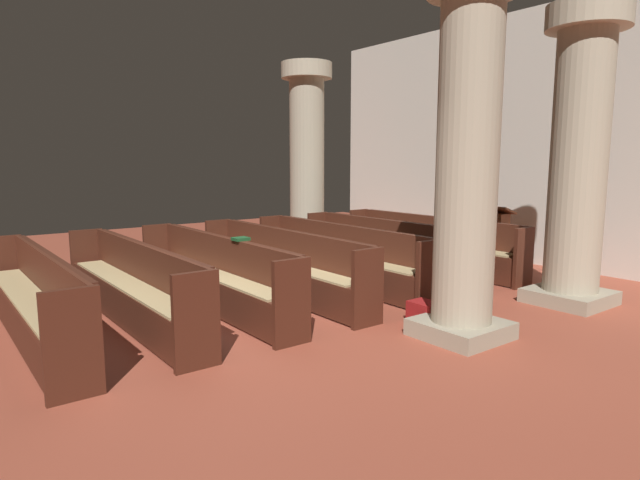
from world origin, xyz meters
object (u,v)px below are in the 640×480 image
Objects in this scene: pew_row_5 at (131,282)px; pew_row_6 at (32,295)px; pillar_far_side at (307,156)px; pillar_aisle_rear at (468,152)px; pew_row_0 at (429,241)px; lectern at (498,242)px; pillar_aisle_side at (579,154)px; kneeler_box_red at (425,313)px; hymn_book at (241,239)px; pew_row_3 at (280,261)px; pew_row_2 at (337,254)px; pew_row_4 at (212,271)px; pew_row_1 at (387,247)px.

pew_row_6 is (0.00, -1.03, 0.00)m from pew_row_5.
pillar_far_side is 1.00× the size of pillar_aisle_rear.
lectern is (0.67, 1.03, -0.02)m from pew_row_0.
pillar_aisle_side reaches higher than kneeler_box_red.
lectern is 4.98m from hymn_book.
pew_row_3 is at bearing -90.00° from pew_row_0.
pew_row_3 is (0.00, -3.08, 0.00)m from pew_row_0.
lectern is (3.30, 1.73, -1.49)m from pillar_far_side.
pew_row_2 is 1.00× the size of pew_row_3.
lectern is (0.67, 7.19, -0.02)m from pew_row_6.
pew_row_3 is 0.99× the size of pillar_aisle_rear.
hymn_book is at bearing -92.90° from lectern.
pew_row_3 is 3.11m from pillar_aisle_rear.
pew_row_4 and pew_row_6 have the same top height.
pillar_far_side reaches higher than pew_row_4.
pew_row_4 is 1.00× the size of pew_row_6.
pew_row_4 is at bearing -90.00° from pew_row_3.
pew_row_0 is 1.03m from pew_row_1.
kneeler_box_red is (2.13, 3.68, -0.35)m from pew_row_6.
lectern is at bearing 72.05° from pew_row_1.
kneeler_box_red is (2.13, -1.46, -0.35)m from pew_row_1.
pew_row_0 is 20.00× the size of hymn_book.
pew_row_1 is (0.00, -1.03, 0.00)m from pew_row_0.
pew_row_6 is at bearing -90.00° from pew_row_1.
pew_row_6 is at bearing -64.27° from pillar_far_side.
pew_row_0 is 3.41× the size of lectern.
pew_row_3 reaches higher than kneeler_box_red.
pew_row_4 is (0.00, -1.03, 0.00)m from pew_row_3.
pew_row_0 is at bearing 173.44° from pillar_aisle_side.
pillar_far_side reaches higher than lectern.
pillar_aisle_rear is (2.68, 1.56, 1.47)m from pew_row_4.
pillar_aisle_rear is 3.46× the size of lectern.
pew_row_0 is 3.10m from pillar_far_side.
pillar_aisle_side is (2.68, -0.31, 1.47)m from pew_row_0.
pillar_aisle_side is 20.27× the size of hymn_book.
pew_row_1 is 3.03m from pillar_far_side.
pillar_aisle_side is at bearing -6.56° from pew_row_0.
pillar_aisle_side is at bearing 65.39° from pew_row_6.
pew_row_0 is 1.00× the size of pew_row_4.
pew_row_3 is 4.16m from lectern.
kneeler_box_red is (4.76, -1.78, -1.82)m from pillar_far_side.
pillar_aisle_side is at bearing -33.49° from lectern.
pew_row_5 is at bearing -128.71° from kneeler_box_red.
pew_row_2 is at bearing 90.00° from pew_row_6.
pew_row_2 and pew_row_3 have the same top height.
lectern is at bearing 83.84° from pew_row_5.
pew_row_4 is 20.00× the size of hymn_book.
hymn_book is at bearing -63.74° from pew_row_3.
pillar_aisle_rear is at bearing -19.20° from pillar_far_side.
pillar_far_side reaches higher than pew_row_1.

